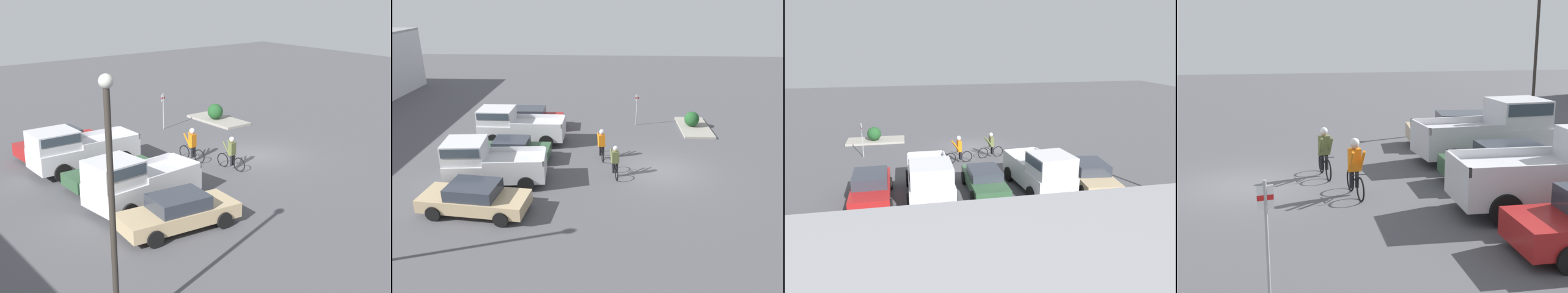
{
  "view_description": "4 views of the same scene",
  "coord_description": "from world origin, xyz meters",
  "views": [
    {
      "loc": [
        -20.0,
        19.83,
        9.14
      ],
      "look_at": [
        0.28,
        4.03,
        1.2
      ],
      "focal_mm": 50.0,
      "sensor_mm": 36.0,
      "label": 1
    },
    {
      "loc": [
        -18.8,
        3.05,
        8.99
      ],
      "look_at": [
        0.28,
        4.03,
        1.2
      ],
      "focal_mm": 35.0,
      "sensor_mm": 36.0,
      "label": 2
    },
    {
      "loc": [
        4.8,
        26.25,
        7.59
      ],
      "look_at": [
        0.28,
        4.03,
        1.2
      ],
      "focal_mm": 35.0,
      "sensor_mm": 36.0,
      "label": 3
    },
    {
      "loc": [
        17.04,
        1.32,
        5.05
      ],
      "look_at": [
        0.28,
        4.03,
        1.2
      ],
      "focal_mm": 50.0,
      "sensor_mm": 36.0,
      "label": 4
    }
  ],
  "objects": [
    {
      "name": "sedan_1",
      "position": [
        0.94,
        8.4,
        0.66
      ],
      "size": [
        1.89,
        4.3,
        1.29
      ],
      "color": "#2D5133",
      "rests_on": "ground_plane"
    },
    {
      "name": "pickup_truck_1",
      "position": [
        3.75,
        8.84,
        1.16
      ],
      "size": [
        2.28,
        5.3,
        2.24
      ],
      "color": "silver",
      "rests_on": "ground_plane"
    },
    {
      "name": "curb_island",
      "position": [
        7.02,
        -3.15,
        0.07
      ],
      "size": [
        4.3,
        2.04,
        0.15
      ],
      "primitive_type": "cube",
      "color": "gray",
      "rests_on": "ground_plane"
    },
    {
      "name": "lamppost",
      "position": [
        -9.08,
        13.91,
        4.14
      ],
      "size": [
        0.36,
        0.36,
        7.09
      ],
      "color": "#2D2823",
      "rests_on": "ground_plane"
    },
    {
      "name": "cyclist_0",
      "position": [
        1.52,
        3.3,
        0.91
      ],
      "size": [
        1.8,
        0.52,
        1.78
      ],
      "color": "black",
      "rests_on": "ground_plane"
    },
    {
      "name": "sedan_2",
      "position": [
        6.54,
        8.41,
        0.72
      ],
      "size": [
        2.03,
        4.58,
        1.45
      ],
      "color": "maroon",
      "rests_on": "ground_plane"
    },
    {
      "name": "sedan_0",
      "position": [
        -4.66,
        8.7,
        0.7
      ],
      "size": [
        2.33,
        4.81,
        1.39
      ],
      "color": "tan",
      "rests_on": "ground_plane"
    },
    {
      "name": "shrub",
      "position": [
        7.1,
        -2.95,
        0.67
      ],
      "size": [
        1.04,
        1.04,
        1.04
      ],
      "color": "#1E4C23",
      "rests_on": "curb_island"
    },
    {
      "name": "cyclist_1",
      "position": [
        -0.74,
        2.56,
        0.85
      ],
      "size": [
        1.78,
        0.52,
        1.7
      ],
      "color": "black",
      "rests_on": "ground_plane"
    },
    {
      "name": "fire_lane_sign",
      "position": [
        7.59,
        0.91,
        1.41
      ],
      "size": [
        0.08,
        0.3,
        2.34
      ],
      "color": "#9E9EA3",
      "rests_on": "ground_plane"
    },
    {
      "name": "ground_plane",
      "position": [
        0.0,
        0.0,
        0.0
      ],
      "size": [
        80.0,
        80.0,
        0.0
      ],
      "primitive_type": "plane",
      "color": "#4C4C51"
    },
    {
      "name": "pickup_truck_0",
      "position": [
        -1.9,
        8.95,
        1.17
      ],
      "size": [
        2.6,
        5.04,
        2.3
      ],
      "color": "silver",
      "rests_on": "ground_plane"
    }
  ]
}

